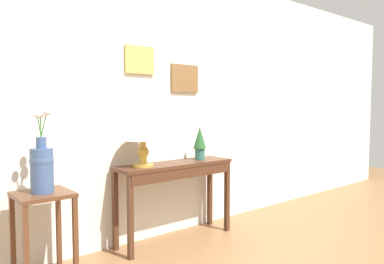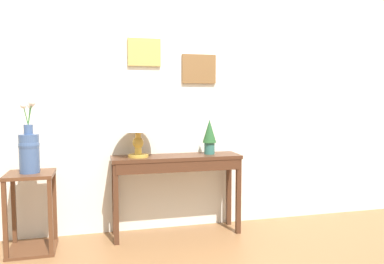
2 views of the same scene
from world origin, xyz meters
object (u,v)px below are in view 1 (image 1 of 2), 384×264
at_px(potted_plant_on_console, 200,141).
at_px(pedestal_stand_left, 44,238).
at_px(console_table, 176,175).
at_px(table_lamp, 143,133).
at_px(flower_vase_tall, 42,164).

relative_size(potted_plant_on_console, pedestal_stand_left, 0.50).
relative_size(console_table, table_lamp, 2.90).
xyz_separation_m(table_lamp, pedestal_stand_left, (-0.95, -0.10, -0.75)).
bearing_deg(table_lamp, console_table, -3.35).
bearing_deg(potted_plant_on_console, table_lamp, -178.48).
distance_m(potted_plant_on_console, pedestal_stand_left, 1.78).
distance_m(console_table, flower_vase_tall, 1.35).
bearing_deg(console_table, table_lamp, 176.65).
height_order(console_table, pedestal_stand_left, console_table).
distance_m(table_lamp, potted_plant_on_console, 0.72).
bearing_deg(potted_plant_on_console, pedestal_stand_left, -175.91).
bearing_deg(flower_vase_tall, console_table, 3.39).
distance_m(table_lamp, pedestal_stand_left, 1.21).
bearing_deg(pedestal_stand_left, potted_plant_on_console, 4.09).
relative_size(table_lamp, flower_vase_tall, 0.68).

